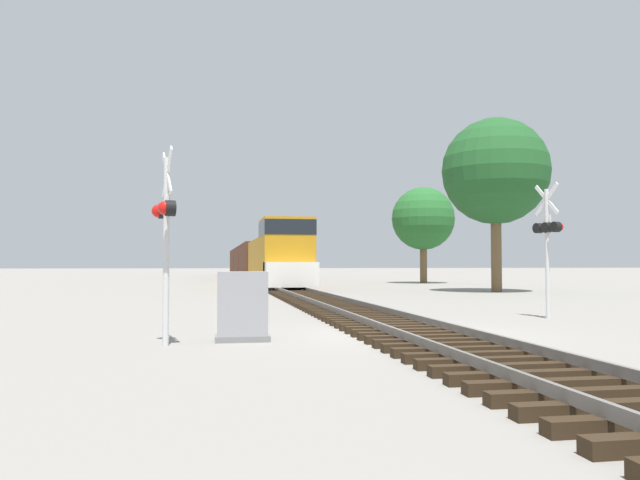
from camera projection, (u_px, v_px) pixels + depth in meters
ground_plane at (406, 334)px, 13.80m from camera, size 400.00×400.00×0.00m
rail_track_bed at (406, 328)px, 13.80m from camera, size 2.60×160.00×0.31m
freight_train at (253, 261)px, 63.08m from camera, size 2.87×63.35×4.13m
crossing_signal_near at (165, 224)px, 11.94m from camera, size 0.52×1.01×3.77m
crossing_signal_far at (548, 234)px, 17.87m from camera, size 0.50×1.01×3.87m
relay_cabinet at (242, 307)px, 12.61m from camera, size 1.09×0.64×1.40m
tree_far_right at (495, 172)px, 34.51m from camera, size 5.89×5.89×9.64m
tree_mid_background at (423, 219)px, 49.92m from camera, size 5.03×5.03×7.70m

